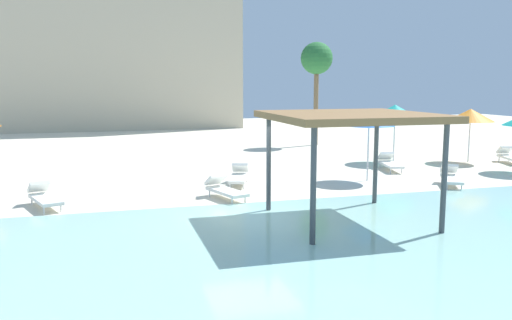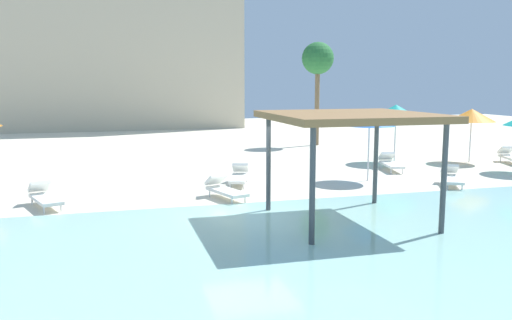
{
  "view_description": "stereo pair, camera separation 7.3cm",
  "coord_description": "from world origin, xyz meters",
  "views": [
    {
      "loc": [
        -3.83,
        -14.07,
        3.74
      ],
      "look_at": [
        0.71,
        2.0,
        1.3
      ],
      "focal_mm": 37.13,
      "sensor_mm": 36.0,
      "label": 1
    },
    {
      "loc": [
        -3.76,
        -14.09,
        3.74
      ],
      "look_at": [
        0.71,
        2.0,
        1.3
      ],
      "focal_mm": 37.13,
      "sensor_mm": 36.0,
      "label": 2
    }
  ],
  "objects": [
    {
      "name": "lounge_chair_0",
      "position": [
        -5.75,
        2.78,
        0.33
      ],
      "size": [
        1.21,
        1.99,
        0.74
      ],
      "rotation": [
        0.0,
        0.0,
        -1.22
      ],
      "color": "white",
      "rests_on": "ground"
    },
    {
      "name": "palm_tree_0",
      "position": [
        8.29,
        15.59,
        5.04
      ],
      "size": [
        1.9,
        1.9,
        6.13
      ],
      "color": "brown",
      "rests_on": "ground"
    },
    {
      "name": "beach_umbrella_teal_0",
      "position": [
        9.19,
        8.03,
        2.41
      ],
      "size": [
        2.3,
        2.3,
        2.73
      ],
      "color": "silver",
      "rests_on": "ground"
    },
    {
      "name": "lounge_chair_3",
      "position": [
        14.36,
        6.39,
        0.33
      ],
      "size": [
        1.13,
        1.99,
        0.74
      ],
      "rotation": [
        0.0,
        0.0,
        -1.87
      ],
      "color": "white",
      "rests_on": "ground"
    },
    {
      "name": "hotel_block_0",
      "position": [
        -3.81,
        33.78,
        8.42
      ],
      "size": [
        21.8,
        10.68,
        16.84
      ],
      "primitive_type": "cube",
      "color": "beige",
      "rests_on": "ground"
    },
    {
      "name": "shade_pavilion",
      "position": [
        2.38,
        -1.3,
        2.77
      ],
      "size": [
        4.15,
        4.15,
        2.95
      ],
      "color": "#42474C",
      "rests_on": "ground"
    },
    {
      "name": "lagoon_water",
      "position": [
        0.0,
        -5.25,
        0.02
      ],
      "size": [
        44.0,
        13.5,
        0.04
      ],
      "primitive_type": "cube",
      "color": "#99D1C6",
      "rests_on": "ground"
    },
    {
      "name": "lounge_chair_6",
      "position": [
        -0.24,
        2.43,
        0.33
      ],
      "size": [
        1.15,
        1.99,
        0.74
      ],
      "rotation": [
        0.0,
        0.0,
        -1.26
      ],
      "color": "white",
      "rests_on": "ground"
    },
    {
      "name": "lounge_chair_2",
      "position": [
        7.87,
        6.08,
        0.33
      ],
      "size": [
        0.99,
        1.98,
        0.74
      ],
      "rotation": [
        0.0,
        0.0,
        -1.79
      ],
      "color": "white",
      "rests_on": "ground"
    },
    {
      "name": "ground_plane",
      "position": [
        0.0,
        0.0,
        0.0
      ],
      "size": [
        80.0,
        80.0,
        0.0
      ],
      "primitive_type": "plane",
      "color": "beige"
    },
    {
      "name": "lounge_chair_5",
      "position": [
        8.25,
        2.36,
        0.33
      ],
      "size": [
        1.42,
        1.96,
        0.74
      ],
      "rotation": [
        0.0,
        0.0,
        -2.06
      ],
      "color": "white",
      "rests_on": "ground"
    },
    {
      "name": "lounge_chair_1",
      "position": [
        0.81,
        4.66,
        0.33
      ],
      "size": [
        1.19,
        1.99,
        0.74
      ],
      "rotation": [
        0.0,
        0.0,
        -1.9
      ],
      "color": "white",
      "rests_on": "ground"
    },
    {
      "name": "beach_umbrella_blue_2",
      "position": [
        5.78,
        4.12,
        2.37
      ],
      "size": [
        1.92,
        1.92,
        2.64
      ],
      "color": "silver",
      "rests_on": "ground"
    },
    {
      "name": "beach_umbrella_orange_3",
      "position": [
        12.68,
        7.17,
        2.23
      ],
      "size": [
        2.16,
        2.16,
        2.53
      ],
      "color": "silver",
      "rests_on": "ground"
    }
  ]
}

